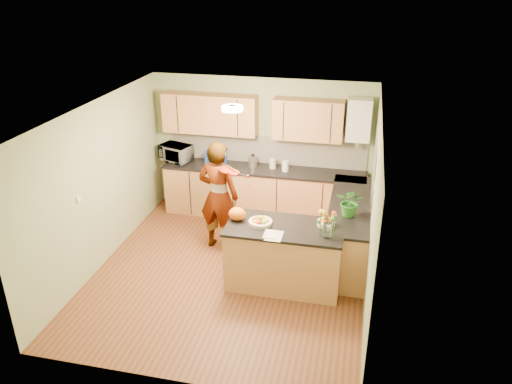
# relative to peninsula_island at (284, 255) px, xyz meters

# --- Properties ---
(floor) EXTENTS (4.50, 4.50, 0.00)m
(floor) POSITION_rel_peninsula_island_xyz_m (-0.84, 0.11, -0.47)
(floor) COLOR #5D2E1A
(floor) RESTS_ON ground
(ceiling) EXTENTS (4.00, 4.50, 0.02)m
(ceiling) POSITION_rel_peninsula_island_xyz_m (-0.84, 0.11, 2.03)
(ceiling) COLOR silver
(ceiling) RESTS_ON wall_back
(wall_back) EXTENTS (4.00, 0.02, 2.50)m
(wall_back) POSITION_rel_peninsula_island_xyz_m (-0.84, 2.36, 0.78)
(wall_back) COLOR #8C9F71
(wall_back) RESTS_ON floor
(wall_front) EXTENTS (4.00, 0.02, 2.50)m
(wall_front) POSITION_rel_peninsula_island_xyz_m (-0.84, -2.14, 0.78)
(wall_front) COLOR #8C9F71
(wall_front) RESTS_ON floor
(wall_left) EXTENTS (0.02, 4.50, 2.50)m
(wall_left) POSITION_rel_peninsula_island_xyz_m (-2.84, 0.11, 0.78)
(wall_left) COLOR #8C9F71
(wall_left) RESTS_ON floor
(wall_right) EXTENTS (0.02, 4.50, 2.50)m
(wall_right) POSITION_rel_peninsula_island_xyz_m (1.16, 0.11, 0.78)
(wall_right) COLOR #8C9F71
(wall_right) RESTS_ON floor
(back_counter) EXTENTS (3.64, 0.62, 0.94)m
(back_counter) POSITION_rel_peninsula_island_xyz_m (-0.74, 2.06, -0.00)
(back_counter) COLOR #B77A49
(back_counter) RESTS_ON floor
(right_counter) EXTENTS (0.62, 2.24, 0.94)m
(right_counter) POSITION_rel_peninsula_island_xyz_m (0.86, 0.96, -0.00)
(right_counter) COLOR #B77A49
(right_counter) RESTS_ON floor
(splashback) EXTENTS (3.60, 0.02, 0.52)m
(splashback) POSITION_rel_peninsula_island_xyz_m (-0.74, 2.35, 0.73)
(splashback) COLOR white
(splashback) RESTS_ON back_counter
(upper_cabinets) EXTENTS (3.20, 0.34, 0.70)m
(upper_cabinets) POSITION_rel_peninsula_island_xyz_m (-1.02, 2.19, 1.38)
(upper_cabinets) COLOR #B77A49
(upper_cabinets) RESTS_ON wall_back
(boiler) EXTENTS (0.40, 0.30, 0.86)m
(boiler) POSITION_rel_peninsula_island_xyz_m (0.86, 2.20, 1.43)
(boiler) COLOR white
(boiler) RESTS_ON wall_back
(window_right) EXTENTS (0.01, 1.30, 1.05)m
(window_right) POSITION_rel_peninsula_island_xyz_m (1.15, 0.71, 1.08)
(window_right) COLOR white
(window_right) RESTS_ON wall_right
(light_switch) EXTENTS (0.02, 0.09, 0.09)m
(light_switch) POSITION_rel_peninsula_island_xyz_m (-2.82, -0.49, 0.83)
(light_switch) COLOR white
(light_switch) RESTS_ON wall_left
(ceiling_lamp) EXTENTS (0.30, 0.30, 0.07)m
(ceiling_lamp) POSITION_rel_peninsula_island_xyz_m (-0.84, 0.41, 1.99)
(ceiling_lamp) COLOR #FFEABF
(ceiling_lamp) RESTS_ON ceiling
(peninsula_island) EXTENTS (1.64, 0.84, 0.94)m
(peninsula_island) POSITION_rel_peninsula_island_xyz_m (0.00, 0.00, 0.00)
(peninsula_island) COLOR #B77A49
(peninsula_island) RESTS_ON floor
(fruit_dish) EXTENTS (0.33, 0.33, 0.12)m
(fruit_dish) POSITION_rel_peninsula_island_xyz_m (-0.35, 0.00, 0.52)
(fruit_dish) COLOR beige
(fruit_dish) RESTS_ON peninsula_island
(orange_bowl) EXTENTS (0.25, 0.25, 0.14)m
(orange_bowl) POSITION_rel_peninsula_island_xyz_m (0.55, 0.15, 0.53)
(orange_bowl) COLOR beige
(orange_bowl) RESTS_ON peninsula_island
(flower_vase) EXTENTS (0.26, 0.26, 0.47)m
(flower_vase) POSITION_rel_peninsula_island_xyz_m (0.60, -0.18, 0.78)
(flower_vase) COLOR silver
(flower_vase) RESTS_ON peninsula_island
(orange_bag) EXTENTS (0.29, 0.27, 0.19)m
(orange_bag) POSITION_rel_peninsula_island_xyz_m (-0.70, 0.05, 0.56)
(orange_bag) COLOR orange
(orange_bag) RESTS_ON peninsula_island
(papers) EXTENTS (0.22, 0.30, 0.01)m
(papers) POSITION_rel_peninsula_island_xyz_m (-0.10, -0.30, 0.47)
(papers) COLOR silver
(papers) RESTS_ON peninsula_island
(violinist) EXTENTS (0.72, 0.53, 1.83)m
(violinist) POSITION_rel_peninsula_island_xyz_m (-1.20, 0.82, 0.44)
(violinist) COLOR #EEAA91
(violinist) RESTS_ON floor
(violin) EXTENTS (0.72, 0.62, 0.18)m
(violin) POSITION_rel_peninsula_island_xyz_m (-1.00, 0.60, 0.99)
(violin) COLOR #4D1404
(violin) RESTS_ON violinist
(microwave) EXTENTS (0.65, 0.53, 0.31)m
(microwave) POSITION_rel_peninsula_island_xyz_m (-2.40, 2.10, 0.62)
(microwave) COLOR white
(microwave) RESTS_ON back_counter
(blue_box) EXTENTS (0.38, 0.33, 0.26)m
(blue_box) POSITION_rel_peninsula_island_xyz_m (-1.63, 2.07, 0.60)
(blue_box) COLOR navy
(blue_box) RESTS_ON back_counter
(kettle) EXTENTS (0.16, 0.16, 0.29)m
(kettle) POSITION_rel_peninsula_island_xyz_m (-0.94, 2.10, 0.59)
(kettle) COLOR silver
(kettle) RESTS_ON back_counter
(jar_cream) EXTENTS (0.14, 0.14, 0.18)m
(jar_cream) POSITION_rel_peninsula_island_xyz_m (-0.58, 2.11, 0.56)
(jar_cream) COLOR beige
(jar_cream) RESTS_ON back_counter
(jar_white) EXTENTS (0.14, 0.14, 0.18)m
(jar_white) POSITION_rel_peninsula_island_xyz_m (-0.34, 2.03, 0.56)
(jar_white) COLOR white
(jar_white) RESTS_ON back_counter
(potted_plant) EXTENTS (0.45, 0.42, 0.43)m
(potted_plant) POSITION_rel_peninsula_island_xyz_m (0.86, 0.53, 0.68)
(potted_plant) COLOR #297125
(potted_plant) RESTS_ON right_counter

